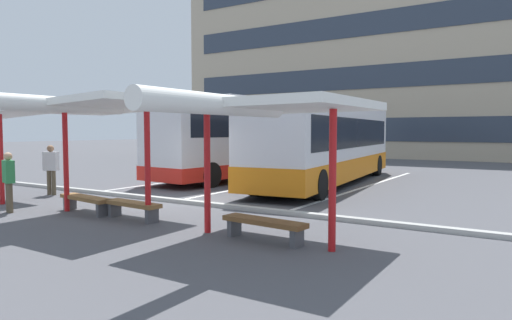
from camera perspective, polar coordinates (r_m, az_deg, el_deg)
ground_plane at (r=14.35m, az=-11.28°, el=-5.29°), size 160.00×160.00×0.00m
terminal_building at (r=44.74m, az=19.66°, el=11.48°), size 41.28×14.38×19.65m
coach_bus_0 at (r=21.71m, az=-0.43°, el=2.56°), size 3.64×11.80×3.78m
coach_bus_1 at (r=19.29m, az=8.94°, el=1.99°), size 3.79×12.49×3.62m
lane_stripe_0 at (r=22.25m, az=-5.91°, el=-2.05°), size 0.16×14.00×0.01m
lane_stripe_1 at (r=20.10m, az=2.87°, el=-2.65°), size 0.16×14.00×0.01m
lane_stripe_2 at (r=18.52m, az=13.45°, el=-3.29°), size 0.16×14.00×0.01m
waiting_shelter_1 at (r=12.12m, az=-19.69°, el=6.20°), size 4.12×5.22×3.03m
bench_1 at (r=13.19m, az=-20.54°, el=-4.74°), size 2.02×0.68×0.45m
bench_2 at (r=11.83m, az=-15.19°, el=-5.61°), size 1.77×0.55×0.45m
waiting_shelter_2 at (r=8.83m, az=0.14°, el=6.39°), size 3.91×5.06×2.85m
bench_3 at (r=9.24m, az=1.00°, el=-8.06°), size 1.91×0.61×0.45m
platform_kerb at (r=14.51m, az=-10.66°, el=-4.95°), size 44.00×0.24×0.12m
waiting_passenger_0 at (r=17.21m, az=-24.27°, el=-0.69°), size 0.54×0.40×1.73m
waiting_passenger_1 at (r=14.04m, az=-28.54°, el=-1.98°), size 0.52×0.35×1.64m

